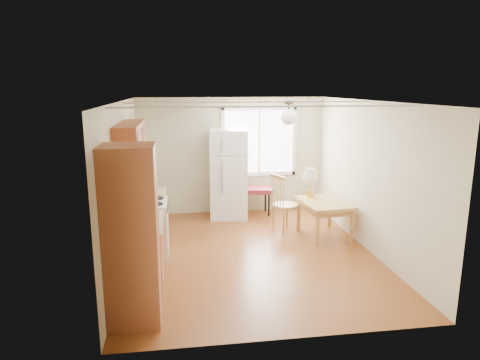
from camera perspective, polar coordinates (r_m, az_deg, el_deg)
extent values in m
cube|color=#5E2E13|center=(7.23, 1.42, -9.74)|extent=(4.60, 5.60, 0.12)
cube|color=white|center=(6.70, 1.54, 10.47)|extent=(4.60, 5.60, 0.12)
cube|color=beige|center=(9.29, -1.13, 3.26)|extent=(4.60, 0.10, 2.50)
cube|color=beige|center=(4.51, 6.90, -6.80)|extent=(4.60, 0.10, 2.50)
cube|color=beige|center=(6.82, -15.32, -0.54)|extent=(0.10, 5.60, 2.50)
cube|color=beige|center=(7.46, 16.80, 0.45)|extent=(0.10, 5.60, 2.50)
cube|color=brown|center=(5.07, -14.26, -7.29)|extent=(0.60, 0.60, 2.10)
cube|color=brown|center=(6.22, -13.03, -9.60)|extent=(0.60, 1.10, 0.86)
cube|color=tan|center=(6.07, -13.15, -5.65)|extent=(0.62, 1.14, 0.04)
cube|color=white|center=(7.19, -12.19, -6.33)|extent=(0.65, 0.76, 0.90)
cube|color=brown|center=(7.91, -12.02, -4.75)|extent=(0.60, 0.60, 0.86)
cube|color=brown|center=(6.55, -14.34, 4.33)|extent=(0.33, 1.60, 0.70)
cube|color=white|center=(9.33, 2.54, 5.14)|extent=(1.50, 0.02, 1.35)
cylinder|color=#302015|center=(7.25, 6.54, 10.22)|extent=(0.14, 0.14, 0.06)
cylinder|color=#302015|center=(7.25, 6.52, 9.43)|extent=(0.03, 0.03, 0.16)
sphere|color=white|center=(7.26, 6.49, 8.33)|extent=(0.26, 0.26, 0.26)
cube|color=white|center=(8.97, -1.46, 0.84)|extent=(0.86, 0.86, 1.86)
cube|color=gray|center=(8.51, -1.16, 3.22)|extent=(0.77, 0.02, 0.02)
cube|color=gray|center=(8.52, -2.42, 1.50)|extent=(0.03, 0.03, 1.12)
cube|color=maroon|center=(9.13, 0.25, -1.31)|extent=(1.39, 0.71, 0.10)
cylinder|color=black|center=(8.97, -3.11, -3.61)|extent=(0.04, 0.04, 0.51)
cylinder|color=black|center=(9.13, 3.88, -3.33)|extent=(0.04, 0.04, 0.51)
cylinder|color=black|center=(9.33, -3.32, -2.98)|extent=(0.04, 0.04, 0.51)
cylinder|color=black|center=(9.48, 3.41, -2.72)|extent=(0.04, 0.04, 0.51)
cube|color=#AA8241|center=(8.00, 11.23, -3.03)|extent=(0.88, 1.12, 0.06)
cube|color=#AA8241|center=(8.02, 11.21, -3.58)|extent=(0.77, 1.01, 0.10)
cylinder|color=#AA8241|center=(7.57, 10.27, -6.50)|extent=(0.07, 0.07, 0.60)
cylinder|color=#AA8241|center=(7.84, 14.69, -6.04)|extent=(0.07, 0.07, 0.60)
cylinder|color=#AA8241|center=(8.38, 7.81, -4.55)|extent=(0.07, 0.07, 0.60)
cylinder|color=#AA8241|center=(8.62, 11.89, -4.21)|extent=(0.07, 0.07, 0.60)
cylinder|color=#AA8241|center=(8.22, 6.12, -3.40)|extent=(0.49, 0.49, 0.05)
cylinder|color=#AA8241|center=(8.07, 5.85, -5.54)|extent=(0.04, 0.04, 0.50)
cylinder|color=#AA8241|center=(8.27, 7.70, -5.15)|extent=(0.04, 0.04, 0.50)
cylinder|color=#AA8241|center=(8.32, 4.48, -4.95)|extent=(0.04, 0.04, 0.50)
cylinder|color=#AA8241|center=(8.51, 6.29, -4.59)|extent=(0.04, 0.04, 0.50)
cylinder|color=gold|center=(8.28, 9.29, -1.75)|extent=(0.15, 0.15, 0.13)
cylinder|color=gold|center=(8.25, 9.33, -0.61)|extent=(0.03, 0.03, 0.21)
cone|color=silver|center=(8.20, 9.38, 0.82)|extent=(0.32, 0.32, 0.21)
cube|color=black|center=(5.69, -13.79, -6.21)|extent=(0.21, 0.26, 0.09)
cube|color=black|center=(5.53, -13.99, -4.56)|extent=(0.20, 0.08, 0.31)
cylinder|color=black|center=(5.71, -13.79, -4.97)|extent=(0.16, 0.16, 0.13)
cylinder|color=red|center=(6.06, -13.77, -4.77)|extent=(0.11, 0.11, 0.15)
sphere|color=red|center=(6.03, -13.82, -3.85)|extent=(0.05, 0.05, 0.05)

